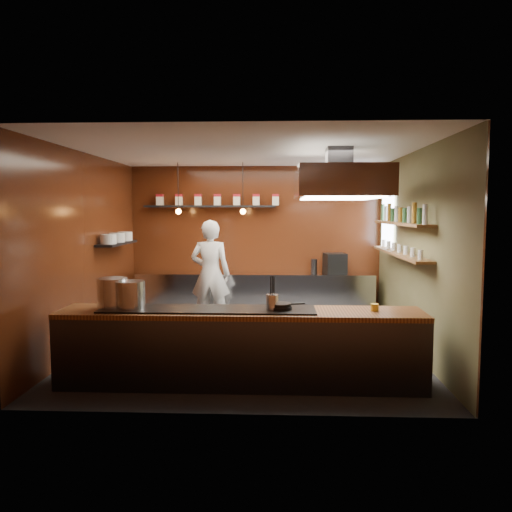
# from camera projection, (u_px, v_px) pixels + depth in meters

# --- Properties ---
(floor) EXTENTS (5.00, 5.00, 0.00)m
(floor) POSITION_uv_depth(u_px,v_px,m) (248.00, 348.00, 7.69)
(floor) COLOR black
(floor) RESTS_ON ground
(back_wall) EXTENTS (5.00, 0.00, 5.00)m
(back_wall) POSITION_uv_depth(u_px,v_px,m) (256.00, 241.00, 10.04)
(back_wall) COLOR #3B150A
(back_wall) RESTS_ON ground
(left_wall) EXTENTS (0.00, 5.00, 5.00)m
(left_wall) POSITION_uv_depth(u_px,v_px,m) (86.00, 251.00, 7.66)
(left_wall) COLOR #3B150A
(left_wall) RESTS_ON ground
(right_wall) EXTENTS (0.00, 5.00, 5.00)m
(right_wall) POSITION_uv_depth(u_px,v_px,m) (415.00, 252.00, 7.45)
(right_wall) COLOR brown
(right_wall) RESTS_ON ground
(ceiling) EXTENTS (5.00, 5.00, 0.00)m
(ceiling) POSITION_uv_depth(u_px,v_px,m) (248.00, 151.00, 7.42)
(ceiling) COLOR silver
(ceiling) RESTS_ON back_wall
(window_pane) EXTENTS (0.00, 1.00, 1.00)m
(window_pane) POSITION_uv_depth(u_px,v_px,m) (388.00, 222.00, 9.10)
(window_pane) COLOR white
(window_pane) RESTS_ON right_wall
(prep_counter) EXTENTS (4.60, 0.65, 0.90)m
(prep_counter) POSITION_uv_depth(u_px,v_px,m) (255.00, 295.00, 9.81)
(prep_counter) COLOR silver
(prep_counter) RESTS_ON floor
(pass_counter) EXTENTS (4.40, 0.72, 0.94)m
(pass_counter) POSITION_uv_depth(u_px,v_px,m) (240.00, 347.00, 6.06)
(pass_counter) COLOR #38383D
(pass_counter) RESTS_ON floor
(tin_shelf) EXTENTS (2.60, 0.26, 0.04)m
(tin_shelf) POSITION_uv_depth(u_px,v_px,m) (210.00, 206.00, 9.88)
(tin_shelf) COLOR black
(tin_shelf) RESTS_ON back_wall
(plate_shelf) EXTENTS (0.30, 1.40, 0.04)m
(plate_shelf) POSITION_uv_depth(u_px,v_px,m) (117.00, 243.00, 8.65)
(plate_shelf) COLOR black
(plate_shelf) RESTS_ON left_wall
(bottle_shelf_upper) EXTENTS (0.26, 2.80, 0.04)m
(bottle_shelf_upper) POSITION_uv_depth(u_px,v_px,m) (400.00, 223.00, 7.71)
(bottle_shelf_upper) COLOR brown
(bottle_shelf_upper) RESTS_ON right_wall
(bottle_shelf_lower) EXTENTS (0.26, 2.80, 0.04)m
(bottle_shelf_lower) POSITION_uv_depth(u_px,v_px,m) (399.00, 254.00, 7.76)
(bottle_shelf_lower) COLOR brown
(bottle_shelf_lower) RESTS_ON right_wall
(extractor_hood) EXTENTS (1.20, 2.00, 0.72)m
(extractor_hood) POSITION_uv_depth(u_px,v_px,m) (339.00, 183.00, 7.01)
(extractor_hood) COLOR #38383D
(extractor_hood) RESTS_ON ceiling
(pendant_left) EXTENTS (0.10, 0.10, 0.95)m
(pendant_left) POSITION_uv_depth(u_px,v_px,m) (178.00, 209.00, 9.25)
(pendant_left) COLOR black
(pendant_left) RESTS_ON ceiling
(pendant_right) EXTENTS (0.10, 0.10, 0.95)m
(pendant_right) POSITION_uv_depth(u_px,v_px,m) (243.00, 209.00, 9.20)
(pendant_right) COLOR black
(pendant_right) RESTS_ON ceiling
(storage_tins) EXTENTS (2.43, 0.13, 0.22)m
(storage_tins) POSITION_uv_depth(u_px,v_px,m) (217.00, 200.00, 9.86)
(storage_tins) COLOR beige
(storage_tins) RESTS_ON tin_shelf
(plate_stacks) EXTENTS (0.26, 1.16, 0.16)m
(plate_stacks) POSITION_uv_depth(u_px,v_px,m) (117.00, 238.00, 8.64)
(plate_stacks) COLOR silver
(plate_stacks) RESTS_ON plate_shelf
(bottles) EXTENTS (0.06, 2.66, 0.24)m
(bottles) POSITION_uv_depth(u_px,v_px,m) (400.00, 214.00, 7.70)
(bottles) COLOR silver
(bottles) RESTS_ON bottle_shelf_upper
(wine_glasses) EXTENTS (0.07, 2.37, 0.13)m
(wine_glasses) POSITION_uv_depth(u_px,v_px,m) (400.00, 248.00, 7.75)
(wine_glasses) COLOR silver
(wine_glasses) RESTS_ON bottle_shelf_lower
(stockpot_large) EXTENTS (0.37, 0.37, 0.36)m
(stockpot_large) POSITION_uv_depth(u_px,v_px,m) (112.00, 293.00, 6.11)
(stockpot_large) COLOR silver
(stockpot_large) RESTS_ON pass_counter
(stockpot_small) EXTENTS (0.43, 0.43, 0.33)m
(stockpot_small) POSITION_uv_depth(u_px,v_px,m) (130.00, 295.00, 6.04)
(stockpot_small) COLOR #B7B9BE
(stockpot_small) RESTS_ON pass_counter
(utensil_crock) EXTENTS (0.17, 0.17, 0.19)m
(utensil_crock) POSITION_uv_depth(u_px,v_px,m) (272.00, 302.00, 5.93)
(utensil_crock) COLOR silver
(utensil_crock) RESTS_ON pass_counter
(frying_pan) EXTENTS (0.45, 0.29, 0.07)m
(frying_pan) POSITION_uv_depth(u_px,v_px,m) (280.00, 306.00, 5.98)
(frying_pan) COLOR black
(frying_pan) RESTS_ON pass_counter
(butter_jar) EXTENTS (0.13, 0.13, 0.09)m
(butter_jar) POSITION_uv_depth(u_px,v_px,m) (375.00, 307.00, 5.98)
(butter_jar) COLOR yellow
(butter_jar) RESTS_ON pass_counter
(espresso_machine) EXTENTS (0.46, 0.44, 0.39)m
(espresso_machine) POSITION_uv_depth(u_px,v_px,m) (335.00, 263.00, 9.65)
(espresso_machine) COLOR black
(espresso_machine) RESTS_ON prep_counter
(chef) EXTENTS (0.74, 0.51, 1.95)m
(chef) POSITION_uv_depth(u_px,v_px,m) (210.00, 274.00, 8.97)
(chef) COLOR silver
(chef) RESTS_ON floor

